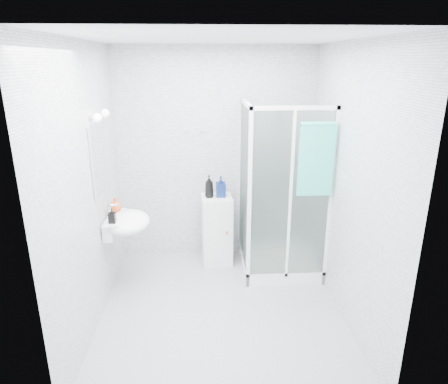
{
  "coord_description": "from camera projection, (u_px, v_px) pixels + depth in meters",
  "views": [
    {
      "loc": [
        -0.16,
        -3.49,
        2.43
      ],
      "look_at": [
        0.05,
        0.35,
        1.15
      ],
      "focal_mm": 32.0,
      "sensor_mm": 36.0,
      "label": 1
    }
  ],
  "objects": [
    {
      "name": "room",
      "position": [
        221.0,
        189.0,
        3.67
      ],
      "size": [
        2.4,
        2.6,
        2.6
      ],
      "color": "silver",
      "rests_on": "ground"
    },
    {
      "name": "shower_enclosure",
      "position": [
        274.0,
        236.0,
        4.7
      ],
      "size": [
        0.9,
        0.95,
        2.0
      ],
      "color": "white",
      "rests_on": "ground"
    },
    {
      "name": "wall_basin",
      "position": [
        126.0,
        222.0,
        4.21
      ],
      "size": [
        0.46,
        0.56,
        0.35
      ],
      "color": "white",
      "rests_on": "ground"
    },
    {
      "name": "mirror",
      "position": [
        100.0,
        158.0,
        3.97
      ],
      "size": [
        0.02,
        0.6,
        0.7
      ],
      "primitive_type": "cube",
      "color": "white",
      "rests_on": "room"
    },
    {
      "name": "vanity_lights",
      "position": [
        101.0,
        115.0,
        3.84
      ],
      "size": [
        0.1,
        0.4,
        0.08
      ],
      "color": "silver",
      "rests_on": "room"
    },
    {
      "name": "wall_hooks",
      "position": [
        195.0,
        131.0,
        4.75
      ],
      "size": [
        0.23,
        0.06,
        0.03
      ],
      "color": "silver",
      "rests_on": "room"
    },
    {
      "name": "storage_cabinet",
      "position": [
        217.0,
        230.0,
        4.92
      ],
      "size": [
        0.38,
        0.4,
        0.87
      ],
      "rotation": [
        0.0,
        0.0,
        0.07
      ],
      "color": "white",
      "rests_on": "ground"
    },
    {
      "name": "hand_towel",
      "position": [
        316.0,
        158.0,
        4.01
      ],
      "size": [
        0.36,
        0.05,
        0.76
      ],
      "color": "#33C1AD",
      "rests_on": "shower_enclosure"
    },
    {
      "name": "shampoo_bottle_a",
      "position": [
        209.0,
        186.0,
        4.72
      ],
      "size": [
        0.12,
        0.12,
        0.27
      ],
      "primitive_type": "imported",
      "rotation": [
        0.0,
        0.0,
        -0.11
      ],
      "color": "black",
      "rests_on": "storage_cabinet"
    },
    {
      "name": "shampoo_bottle_b",
      "position": [
        221.0,
        186.0,
        4.75
      ],
      "size": [
        0.12,
        0.12,
        0.25
      ],
      "primitive_type": "imported",
      "rotation": [
        0.0,
        0.0,
        0.03
      ],
      "color": "navy",
      "rests_on": "storage_cabinet"
    },
    {
      "name": "soap_dispenser_orange",
      "position": [
        115.0,
        204.0,
        4.3
      ],
      "size": [
        0.14,
        0.14,
        0.16
      ],
      "primitive_type": "imported",
      "rotation": [
        0.0,
        0.0,
        0.1
      ],
      "color": "#CB4817",
      "rests_on": "wall_basin"
    },
    {
      "name": "soap_dispenser_black",
      "position": [
        112.0,
        216.0,
        4.01
      ],
      "size": [
        0.07,
        0.07,
        0.15
      ],
      "primitive_type": "imported",
      "rotation": [
        0.0,
        0.0,
        -0.01
      ],
      "color": "black",
      "rests_on": "wall_basin"
    }
  ]
}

